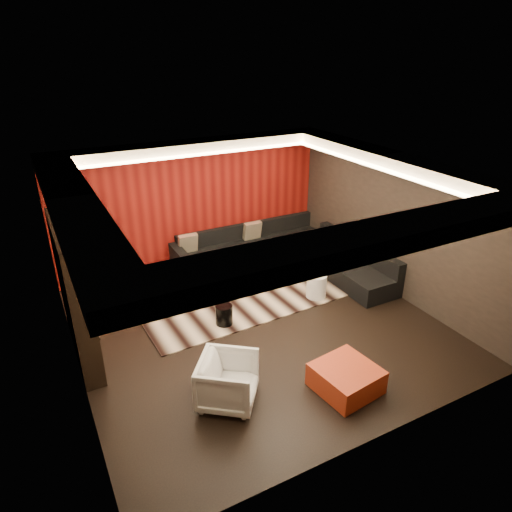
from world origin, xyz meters
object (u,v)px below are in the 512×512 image
sectional_sofa (286,254)px  coffee_table (250,272)px  drum_stool (224,315)px  orange_ottoman (346,378)px  armchair (228,381)px  white_side_table (316,286)px

sectional_sofa → coffee_table: bearing=-172.3°
coffee_table → drum_stool: drum_stool is taller
coffee_table → drum_stool: 1.92m
orange_ottoman → armchair: bearing=161.0°
coffee_table → armchair: bearing=-121.6°
orange_ottoman → armchair: 1.72m
sectional_sofa → white_side_table: bearing=-98.6°
drum_stool → orange_ottoman: bearing=-69.7°
coffee_table → white_side_table: size_ratio=2.20×
drum_stool → armchair: 1.96m
coffee_table → armchair: 3.82m
coffee_table → orange_ottoman: orange_ottoman is taller
coffee_table → orange_ottoman: bearing=-95.8°
white_side_table → armchair: (-2.75, -1.84, 0.11)m
drum_stool → white_side_table: white_side_table is taller
drum_stool → orange_ottoman: (0.87, -2.36, -0.02)m
orange_ottoman → armchair: size_ratio=1.06×
white_side_table → armchair: bearing=-146.2°
orange_ottoman → sectional_sofa: (1.37, 3.94, 0.08)m
coffee_table → sectional_sofa: 1.01m
sectional_sofa → drum_stool: bearing=-144.9°
armchair → sectional_sofa: size_ratio=0.21×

